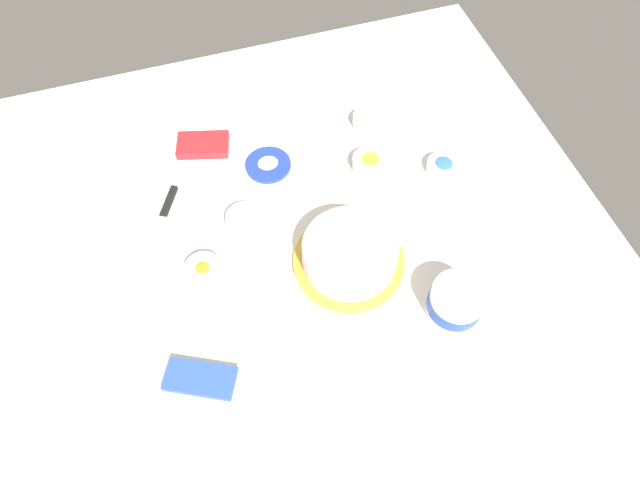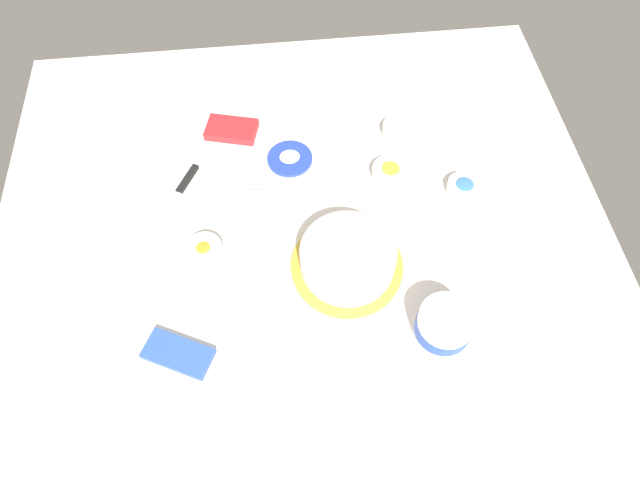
# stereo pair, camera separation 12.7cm
# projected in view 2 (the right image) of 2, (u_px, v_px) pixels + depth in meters

# --- Properties ---
(ground_plane) EXTENTS (1.54, 1.54, 0.00)m
(ground_plane) POSITION_uv_depth(u_px,v_px,m) (306.00, 250.00, 1.31)
(ground_plane) COLOR silver
(frosted_cake) EXTENTS (0.27, 0.27, 0.10)m
(frosted_cake) POSITION_uv_depth(u_px,v_px,m) (348.00, 258.00, 1.25)
(frosted_cake) COLOR gold
(frosted_cake) RESTS_ON ground_plane
(frosting_tub) EXTENTS (0.13, 0.13, 0.09)m
(frosting_tub) POSITION_uv_depth(u_px,v_px,m) (444.00, 325.00, 1.16)
(frosting_tub) COLOR white
(frosting_tub) RESTS_ON ground_plane
(frosting_tub_lid) EXTENTS (0.12, 0.12, 0.02)m
(frosting_tub_lid) POSITION_uv_depth(u_px,v_px,m) (290.00, 158.00, 1.45)
(frosting_tub_lid) COLOR #233DAD
(frosting_tub_lid) RESTS_ON ground_plane
(spreading_knife) EXTENTS (0.13, 0.22, 0.01)m
(spreading_knife) POSITION_uv_depth(u_px,v_px,m) (178.00, 193.00, 1.39)
(spreading_knife) COLOR silver
(spreading_knife) RESTS_ON ground_plane
(sprinkle_bowl_yellow) EXTENTS (0.09, 0.09, 0.04)m
(sprinkle_bowl_yellow) POSITION_uv_depth(u_px,v_px,m) (390.00, 172.00, 1.41)
(sprinkle_bowl_yellow) COLOR white
(sprinkle_bowl_yellow) RESTS_ON ground_plane
(sprinkle_bowl_orange) EXTENTS (0.09, 0.09, 0.04)m
(sprinkle_bowl_orange) POSITION_uv_depth(u_px,v_px,m) (204.00, 251.00, 1.28)
(sprinkle_bowl_orange) COLOR white
(sprinkle_bowl_orange) RESTS_ON ground_plane
(sprinkle_bowl_rainbow) EXTENTS (0.08, 0.08, 0.04)m
(sprinkle_bowl_rainbow) POSITION_uv_depth(u_px,v_px,m) (397.00, 129.00, 1.49)
(sprinkle_bowl_rainbow) COLOR white
(sprinkle_bowl_rainbow) RESTS_ON ground_plane
(sprinkle_bowl_pink) EXTENTS (0.09, 0.09, 0.04)m
(sprinkle_bowl_pink) POSITION_uv_depth(u_px,v_px,m) (255.00, 209.00, 1.35)
(sprinkle_bowl_pink) COLOR white
(sprinkle_bowl_pink) RESTS_ON ground_plane
(sprinkle_bowl_blue) EXTENTS (0.09, 0.09, 0.03)m
(sprinkle_bowl_blue) POSITION_uv_depth(u_px,v_px,m) (464.00, 187.00, 1.39)
(sprinkle_bowl_blue) COLOR white
(sprinkle_bowl_blue) RESTS_ON ground_plane
(candy_box_lower) EXTENTS (0.16, 0.12, 0.02)m
(candy_box_lower) POSITION_uv_depth(u_px,v_px,m) (232.00, 130.00, 1.49)
(candy_box_lower) COLOR red
(candy_box_lower) RESTS_ON ground_plane
(candy_box_upper) EXTENTS (0.17, 0.13, 0.02)m
(candy_box_upper) POSITION_uv_depth(u_px,v_px,m) (178.00, 354.00, 1.17)
(candy_box_upper) COLOR #2D51B2
(candy_box_upper) RESTS_ON ground_plane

